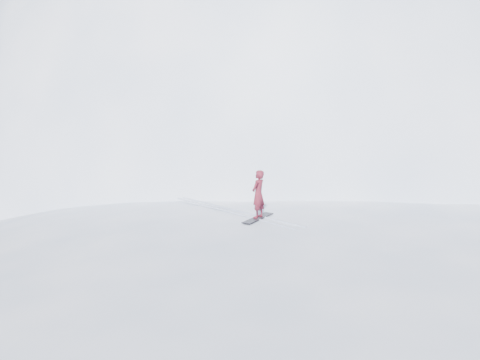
# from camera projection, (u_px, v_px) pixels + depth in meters

# --- Properties ---
(ground) EXTENTS (400.00, 400.00, 0.00)m
(ground) POSITION_uv_depth(u_px,v_px,m) (361.00, 336.00, 11.09)
(ground) COLOR white
(ground) RESTS_ON ground
(near_ridge) EXTENTS (36.00, 28.00, 4.80)m
(near_ridge) POSITION_uv_depth(u_px,v_px,m) (308.00, 288.00, 14.08)
(near_ridge) COLOR white
(near_ridge) RESTS_ON ground
(summit_peak) EXTENTS (60.00, 56.00, 56.00)m
(summit_peak) POSITION_uv_depth(u_px,v_px,m) (300.00, 166.00, 44.56)
(summit_peak) COLOR white
(summit_peak) RESTS_ON ground
(peak_shoulder) EXTENTS (28.00, 24.00, 18.00)m
(peak_shoulder) POSITION_uv_depth(u_px,v_px,m) (238.00, 186.00, 32.91)
(peak_shoulder) COLOR white
(peak_shoulder) RESTS_ON ground
(wind_bumps) EXTENTS (16.00, 14.40, 1.00)m
(wind_bumps) POSITION_uv_depth(u_px,v_px,m) (290.00, 311.00, 12.49)
(wind_bumps) COLOR white
(wind_bumps) RESTS_ON ground
(snowboard) EXTENTS (1.56, 0.90, 0.03)m
(snowboard) POSITION_uv_depth(u_px,v_px,m) (258.00, 218.00, 13.55)
(snowboard) COLOR black
(snowboard) RESTS_ON near_ridge
(snowboarder) EXTENTS (0.65, 0.55, 1.52)m
(snowboarder) POSITION_uv_depth(u_px,v_px,m) (258.00, 194.00, 13.43)
(snowboarder) COLOR maroon
(snowboarder) RESTS_ON snowboard
(board_tracks) EXTENTS (1.24, 5.95, 0.04)m
(board_tracks) POSITION_uv_depth(u_px,v_px,m) (232.00, 211.00, 14.52)
(board_tracks) COLOR silver
(board_tracks) RESTS_ON ground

